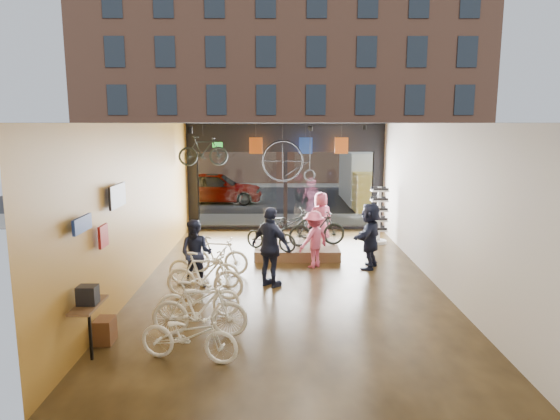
{
  "coord_description": "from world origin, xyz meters",
  "views": [
    {
      "loc": [
        -0.24,
        -11.83,
        3.79
      ],
      "look_at": [
        -0.21,
        1.4,
        1.49
      ],
      "focal_mm": 32.0,
      "sensor_mm": 36.0,
      "label": 1
    }
  ],
  "objects_px": {
    "floor_bike_4": "(204,267)",
    "hung_bike": "(203,151)",
    "street_car": "(215,187)",
    "customer_3": "(314,239)",
    "floor_bike_5": "(217,255)",
    "penny_farthing": "(291,162)",
    "box_truck": "(370,180)",
    "display_platform": "(296,250)",
    "customer_4": "(321,218)",
    "customer_1": "(196,254)",
    "floor_bike_3": "(205,276)",
    "customer_2": "(271,247)",
    "display_bike_left": "(271,236)",
    "customer_5": "(370,236)",
    "display_bike_mid": "(317,229)",
    "floor_bike_1": "(199,309)",
    "display_bike_right": "(287,224)",
    "floor_bike_2": "(199,298)",
    "sunglasses_rack": "(379,215)",
    "floor_bike_0": "(189,335)"
  },
  "relations": [
    {
      "from": "floor_bike_2",
      "to": "sunglasses_rack",
      "type": "bearing_deg",
      "value": -49.45
    },
    {
      "from": "customer_2",
      "to": "hung_bike",
      "type": "height_order",
      "value": "hung_bike"
    },
    {
      "from": "street_car",
      "to": "customer_3",
      "type": "bearing_deg",
      "value": -160.01
    },
    {
      "from": "floor_bike_2",
      "to": "customer_5",
      "type": "height_order",
      "value": "customer_5"
    },
    {
      "from": "sunglasses_rack",
      "to": "hung_bike",
      "type": "bearing_deg",
      "value": 174.7
    },
    {
      "from": "street_car",
      "to": "floor_bike_4",
      "type": "xyz_separation_m",
      "value": [
        1.29,
        -12.53,
        -0.28
      ]
    },
    {
      "from": "floor_bike_5",
      "to": "penny_farthing",
      "type": "height_order",
      "value": "penny_farthing"
    },
    {
      "from": "display_bike_mid",
      "to": "display_platform",
      "type": "bearing_deg",
      "value": 64.07
    },
    {
      "from": "floor_bike_4",
      "to": "customer_5",
      "type": "height_order",
      "value": "customer_5"
    },
    {
      "from": "customer_3",
      "to": "penny_farthing",
      "type": "xyz_separation_m",
      "value": [
        -0.51,
        3.87,
        1.74
      ]
    },
    {
      "from": "display_platform",
      "to": "customer_4",
      "type": "bearing_deg",
      "value": 60.12
    },
    {
      "from": "floor_bike_3",
      "to": "customer_2",
      "type": "distance_m",
      "value": 1.72
    },
    {
      "from": "display_bike_right",
      "to": "floor_bike_3",
      "type": "bearing_deg",
      "value": 144.98
    },
    {
      "from": "floor_bike_1",
      "to": "customer_1",
      "type": "distance_m",
      "value": 2.83
    },
    {
      "from": "customer_2",
      "to": "sunglasses_rack",
      "type": "distance_m",
      "value": 5.47
    },
    {
      "from": "floor_bike_2",
      "to": "customer_4",
      "type": "bearing_deg",
      "value": -37.17
    },
    {
      "from": "floor_bike_5",
      "to": "floor_bike_3",
      "type": "bearing_deg",
      "value": -172.28
    },
    {
      "from": "customer_3",
      "to": "customer_4",
      "type": "height_order",
      "value": "customer_4"
    },
    {
      "from": "street_car",
      "to": "floor_bike_2",
      "type": "relative_size",
      "value": 2.79
    },
    {
      "from": "customer_2",
      "to": "hung_bike",
      "type": "bearing_deg",
      "value": -26.38
    },
    {
      "from": "display_platform",
      "to": "penny_farthing",
      "type": "relative_size",
      "value": 1.39
    },
    {
      "from": "box_truck",
      "to": "penny_farthing",
      "type": "bearing_deg",
      "value": -122.02
    },
    {
      "from": "customer_4",
      "to": "customer_2",
      "type": "bearing_deg",
      "value": 50.1
    },
    {
      "from": "display_bike_mid",
      "to": "customer_1",
      "type": "distance_m",
      "value": 4.11
    },
    {
      "from": "display_platform",
      "to": "customer_5",
      "type": "height_order",
      "value": "customer_5"
    },
    {
      "from": "customer_4",
      "to": "floor_bike_0",
      "type": "bearing_deg",
      "value": 50.48
    },
    {
      "from": "box_truck",
      "to": "floor_bike_1",
      "type": "relative_size",
      "value": 3.65
    },
    {
      "from": "customer_1",
      "to": "customer_3",
      "type": "distance_m",
      "value": 3.29
    },
    {
      "from": "floor_bike_4",
      "to": "penny_farthing",
      "type": "distance_m",
      "value": 6.22
    },
    {
      "from": "display_bike_mid",
      "to": "penny_farthing",
      "type": "xyz_separation_m",
      "value": [
        -0.68,
        2.73,
        1.69
      ]
    },
    {
      "from": "street_car",
      "to": "customer_3",
      "type": "height_order",
      "value": "customer_3"
    },
    {
      "from": "box_truck",
      "to": "display_bike_right",
      "type": "xyz_separation_m",
      "value": [
        -3.96,
        -7.97,
        -0.48
      ]
    },
    {
      "from": "customer_4",
      "to": "sunglasses_rack",
      "type": "relative_size",
      "value": 0.9
    },
    {
      "from": "customer_3",
      "to": "floor_bike_1",
      "type": "bearing_deg",
      "value": 19.11
    },
    {
      "from": "customer_4",
      "to": "penny_farthing",
      "type": "bearing_deg",
      "value": -72.29
    },
    {
      "from": "floor_bike_1",
      "to": "floor_bike_5",
      "type": "xyz_separation_m",
      "value": [
        -0.15,
        3.8,
        -0.03
      ]
    },
    {
      "from": "penny_farthing",
      "to": "display_bike_left",
      "type": "bearing_deg",
      "value": -101.14
    },
    {
      "from": "display_platform",
      "to": "floor_bike_5",
      "type": "bearing_deg",
      "value": -138.0
    },
    {
      "from": "floor_bike_0",
      "to": "display_bike_mid",
      "type": "distance_m",
      "value": 6.96
    },
    {
      "from": "display_platform",
      "to": "display_bike_mid",
      "type": "height_order",
      "value": "display_bike_mid"
    },
    {
      "from": "floor_bike_4",
      "to": "hung_bike",
      "type": "relative_size",
      "value": 1.14
    },
    {
      "from": "display_bike_right",
      "to": "box_truck",
      "type": "bearing_deg",
      "value": -38.39
    },
    {
      "from": "display_bike_right",
      "to": "customer_1",
      "type": "bearing_deg",
      "value": 136.93
    },
    {
      "from": "floor_bike_5",
      "to": "customer_4",
      "type": "distance_m",
      "value": 4.42
    },
    {
      "from": "floor_bike_4",
      "to": "street_car",
      "type": "bearing_deg",
      "value": 21.48
    },
    {
      "from": "floor_bike_2",
      "to": "display_bike_right",
      "type": "xyz_separation_m",
      "value": [
        1.83,
        5.51,
        0.35
      ]
    },
    {
      "from": "hung_bike",
      "to": "customer_2",
      "type": "bearing_deg",
      "value": -168.14
    },
    {
      "from": "street_car",
      "to": "hung_bike",
      "type": "xyz_separation_m",
      "value": [
        0.64,
        -7.8,
        2.17
      ]
    },
    {
      "from": "display_bike_mid",
      "to": "customer_3",
      "type": "height_order",
      "value": "customer_3"
    },
    {
      "from": "floor_bike_1",
      "to": "display_bike_right",
      "type": "height_order",
      "value": "display_bike_right"
    }
  ]
}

